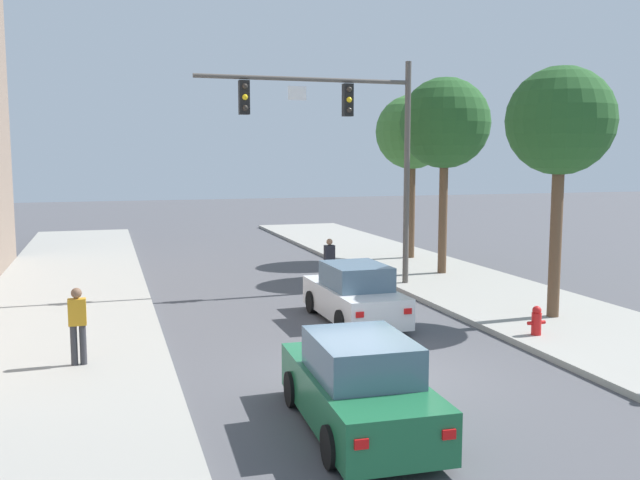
{
  "coord_description": "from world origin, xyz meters",
  "views": [
    {
      "loc": [
        -5.25,
        -12.97,
        4.51
      ],
      "look_at": [
        0.88,
        6.81,
        2.0
      ],
      "focal_mm": 39.02,
      "sensor_mm": 36.0,
      "label": 1
    }
  ],
  "objects_px": {
    "car_lead_white": "(354,295)",
    "fire_hydrant": "(536,321)",
    "traffic_signal_mast": "(350,130)",
    "pedestrian_sidewalk_left_walker": "(78,322)",
    "pedestrian_crossing_road": "(329,259)",
    "street_tree_second": "(445,124)",
    "street_tree_third": "(412,133)",
    "car_following_green": "(359,387)",
    "street_tree_nearest": "(560,123)"
  },
  "relations": [
    {
      "from": "car_lead_white",
      "to": "street_tree_third",
      "type": "xyz_separation_m",
      "value": [
        6.11,
        9.68,
        4.75
      ]
    },
    {
      "from": "car_lead_white",
      "to": "pedestrian_crossing_road",
      "type": "distance_m",
      "value": 5.43
    },
    {
      "from": "pedestrian_sidewalk_left_walker",
      "to": "pedestrian_crossing_road",
      "type": "relative_size",
      "value": 1.0
    },
    {
      "from": "car_following_green",
      "to": "pedestrian_crossing_road",
      "type": "xyz_separation_m",
      "value": [
        3.56,
        12.52,
        0.19
      ]
    },
    {
      "from": "fire_hydrant",
      "to": "street_tree_second",
      "type": "xyz_separation_m",
      "value": [
        2.02,
        8.94,
        5.17
      ]
    },
    {
      "from": "car_following_green",
      "to": "pedestrian_sidewalk_left_walker",
      "type": "distance_m",
      "value": 6.5
    },
    {
      "from": "traffic_signal_mast",
      "to": "car_following_green",
      "type": "distance_m",
      "value": 12.91
    },
    {
      "from": "traffic_signal_mast",
      "to": "street_tree_third",
      "type": "relative_size",
      "value": 1.08
    },
    {
      "from": "pedestrian_crossing_road",
      "to": "fire_hydrant",
      "type": "relative_size",
      "value": 2.28
    },
    {
      "from": "car_following_green",
      "to": "street_tree_second",
      "type": "relative_size",
      "value": 0.6
    },
    {
      "from": "street_tree_second",
      "to": "street_tree_third",
      "type": "relative_size",
      "value": 1.04
    },
    {
      "from": "traffic_signal_mast",
      "to": "street_tree_nearest",
      "type": "xyz_separation_m",
      "value": [
        3.82,
        -5.88,
        0.01
      ]
    },
    {
      "from": "car_lead_white",
      "to": "street_tree_nearest",
      "type": "distance_m",
      "value": 7.15
    },
    {
      "from": "street_tree_second",
      "to": "pedestrian_crossing_road",
      "type": "bearing_deg",
      "value": -175.42
    },
    {
      "from": "car_following_green",
      "to": "fire_hydrant",
      "type": "height_order",
      "value": "car_following_green"
    },
    {
      "from": "street_tree_second",
      "to": "street_tree_third",
      "type": "bearing_deg",
      "value": 82.3
    },
    {
      "from": "pedestrian_crossing_road",
      "to": "car_lead_white",
      "type": "bearing_deg",
      "value": -100.73
    },
    {
      "from": "traffic_signal_mast",
      "to": "street_tree_second",
      "type": "xyz_separation_m",
      "value": [
        4.24,
        1.48,
        0.3
      ]
    },
    {
      "from": "pedestrian_sidewalk_left_walker",
      "to": "street_tree_nearest",
      "type": "xyz_separation_m",
      "value": [
        12.23,
        0.85,
        4.32
      ]
    },
    {
      "from": "pedestrian_crossing_road",
      "to": "street_tree_second",
      "type": "distance_m",
      "value": 6.6
    },
    {
      "from": "traffic_signal_mast",
      "to": "street_tree_second",
      "type": "height_order",
      "value": "traffic_signal_mast"
    },
    {
      "from": "pedestrian_sidewalk_left_walker",
      "to": "street_tree_third",
      "type": "distance_m",
      "value": 18.5
    },
    {
      "from": "pedestrian_sidewalk_left_walker",
      "to": "car_following_green",
      "type": "bearing_deg",
      "value": -45.9
    },
    {
      "from": "car_lead_white",
      "to": "fire_hydrant",
      "type": "bearing_deg",
      "value": -42.41
    },
    {
      "from": "traffic_signal_mast",
      "to": "street_tree_nearest",
      "type": "height_order",
      "value": "traffic_signal_mast"
    },
    {
      "from": "car_lead_white",
      "to": "fire_hydrant",
      "type": "relative_size",
      "value": 5.9
    },
    {
      "from": "pedestrian_crossing_road",
      "to": "pedestrian_sidewalk_left_walker",
      "type": "bearing_deg",
      "value": -135.82
    },
    {
      "from": "car_lead_white",
      "to": "pedestrian_crossing_road",
      "type": "relative_size",
      "value": 2.59
    },
    {
      "from": "car_lead_white",
      "to": "pedestrian_crossing_road",
      "type": "xyz_separation_m",
      "value": [
        1.01,
        5.33,
        0.19
      ]
    },
    {
      "from": "pedestrian_sidewalk_left_walker",
      "to": "street_tree_second",
      "type": "distance_m",
      "value": 15.77
    },
    {
      "from": "traffic_signal_mast",
      "to": "car_lead_white",
      "type": "relative_size",
      "value": 1.76
    },
    {
      "from": "car_lead_white",
      "to": "street_tree_second",
      "type": "xyz_separation_m",
      "value": [
        5.57,
        5.7,
        4.95
      ]
    },
    {
      "from": "pedestrian_sidewalk_left_walker",
      "to": "pedestrian_crossing_road",
      "type": "height_order",
      "value": "pedestrian_sidewalk_left_walker"
    },
    {
      "from": "car_lead_white",
      "to": "street_tree_nearest",
      "type": "height_order",
      "value": "street_tree_nearest"
    },
    {
      "from": "street_tree_second",
      "to": "street_tree_third",
      "type": "xyz_separation_m",
      "value": [
        0.54,
        3.98,
        -0.2
      ]
    },
    {
      "from": "fire_hydrant",
      "to": "street_tree_third",
      "type": "xyz_separation_m",
      "value": [
        2.56,
        12.93,
        4.97
      ]
    },
    {
      "from": "car_following_green",
      "to": "street_tree_nearest",
      "type": "xyz_separation_m",
      "value": [
        7.71,
        5.52,
        4.66
      ]
    },
    {
      "from": "pedestrian_crossing_road",
      "to": "street_tree_nearest",
      "type": "relative_size",
      "value": 0.24
    },
    {
      "from": "street_tree_third",
      "to": "traffic_signal_mast",
      "type": "bearing_deg",
      "value": -131.12
    },
    {
      "from": "car_lead_white",
      "to": "fire_hydrant",
      "type": "distance_m",
      "value": 4.82
    },
    {
      "from": "car_following_green",
      "to": "street_tree_second",
      "type": "height_order",
      "value": "street_tree_second"
    },
    {
      "from": "pedestrian_sidewalk_left_walker",
      "to": "street_tree_nearest",
      "type": "distance_m",
      "value": 13.0
    },
    {
      "from": "traffic_signal_mast",
      "to": "car_lead_white",
      "type": "distance_m",
      "value": 6.42
    },
    {
      "from": "fire_hydrant",
      "to": "car_following_green",
      "type": "bearing_deg",
      "value": -147.17
    },
    {
      "from": "street_tree_nearest",
      "to": "street_tree_third",
      "type": "bearing_deg",
      "value": 85.21
    },
    {
      "from": "street_tree_second",
      "to": "pedestrian_sidewalk_left_walker",
      "type": "bearing_deg",
      "value": -146.97
    },
    {
      "from": "pedestrian_crossing_road",
      "to": "street_tree_second",
      "type": "bearing_deg",
      "value": 4.58
    },
    {
      "from": "traffic_signal_mast",
      "to": "street_tree_second",
      "type": "relative_size",
      "value": 1.04
    },
    {
      "from": "traffic_signal_mast",
      "to": "pedestrian_sidewalk_left_walker",
      "type": "xyz_separation_m",
      "value": [
        -8.41,
        -6.74,
        -4.31
      ]
    },
    {
      "from": "traffic_signal_mast",
      "to": "pedestrian_sidewalk_left_walker",
      "type": "distance_m",
      "value": 11.61
    }
  ]
}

